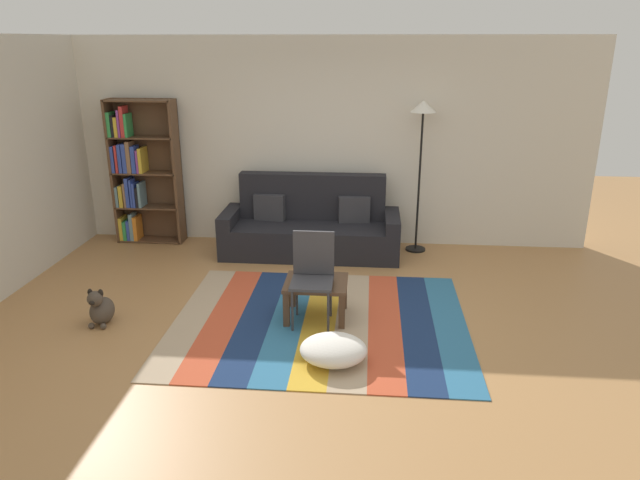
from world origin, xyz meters
name	(u,v)px	position (x,y,z in m)	size (l,w,h in m)	color
ground_plane	(312,324)	(0.00, 0.00, 0.00)	(14.00, 14.00, 0.00)	#B27F4C
back_wall	(331,143)	(0.00, 2.55, 1.35)	(6.80, 0.10, 2.70)	silver
left_wall	(4,166)	(-3.40, 0.75, 1.35)	(0.10, 5.50, 2.70)	beige
rug	(320,322)	(0.07, 0.05, 0.00)	(2.87, 2.43, 0.01)	tan
couch	(311,228)	(-0.22, 2.02, 0.34)	(2.26, 0.80, 1.00)	black
bookshelf	(138,174)	(-2.57, 2.31, 0.94)	(0.90, 0.28, 1.92)	brown
coffee_table	(316,288)	(0.03, 0.15, 0.32)	(0.61, 0.52, 0.38)	#513826
pouf	(333,350)	(0.25, -0.69, 0.12)	(0.58, 0.52, 0.22)	white
dog	(101,309)	(-2.05, -0.17, 0.16)	(0.22, 0.35, 0.40)	#473D33
standing_lamp	(422,127)	(1.15, 2.23, 1.62)	(0.32, 0.32, 1.94)	black
tv_remote	(306,279)	(-0.08, 0.18, 0.40)	(0.04, 0.15, 0.02)	black
folding_chair	(313,270)	(0.00, 0.09, 0.53)	(0.40, 0.40, 0.90)	#38383D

